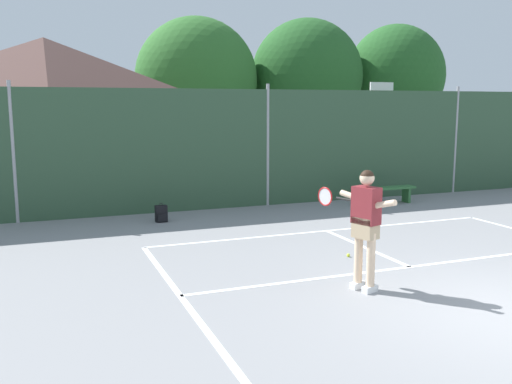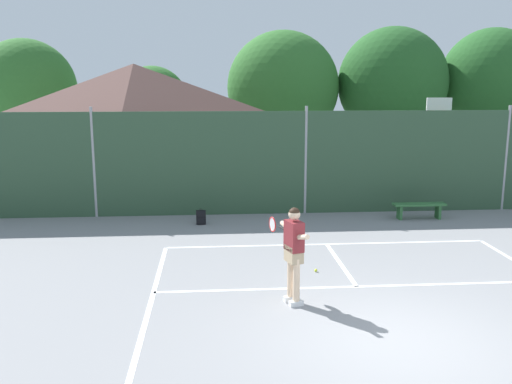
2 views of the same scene
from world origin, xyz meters
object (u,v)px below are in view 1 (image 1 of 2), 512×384
(tennis_ball, at_px, (348,255))
(tennis_player, at_px, (365,219))
(courtside_bench, at_px, (389,191))
(backpack_black, at_px, (161,214))
(basketball_hoop, at_px, (380,119))

(tennis_ball, bearing_deg, tennis_player, -113.85)
(tennis_player, height_order, tennis_ball, tennis_player)
(tennis_player, bearing_deg, courtside_bench, 52.66)
(tennis_player, distance_m, backpack_black, 6.44)
(tennis_player, distance_m, tennis_ball, 2.16)
(backpack_black, bearing_deg, courtside_bench, 1.14)
(tennis_player, xyz_separation_m, backpack_black, (-1.84, 6.10, -0.92))
(tennis_player, height_order, backpack_black, tennis_player)
(tennis_player, xyz_separation_m, tennis_ball, (0.76, 1.71, -1.08))
(backpack_black, bearing_deg, tennis_player, -73.23)
(basketball_hoop, bearing_deg, tennis_player, -124.59)
(basketball_hoop, bearing_deg, tennis_ball, -126.69)
(backpack_black, relative_size, courtside_bench, 0.29)
(tennis_player, relative_size, backpack_black, 4.01)
(basketball_hoop, height_order, tennis_player, basketball_hoop)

